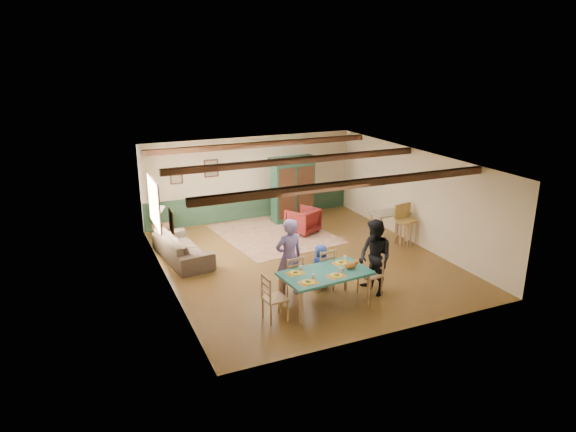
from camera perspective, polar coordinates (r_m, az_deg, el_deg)
name	(u,v)px	position (r m, az deg, el deg)	size (l,w,h in m)	color
floor	(303,261)	(13.59, 1.66, -4.97)	(8.00, 8.00, 0.00)	#573918
wall_back	(251,178)	(16.70, -4.18, 4.20)	(7.00, 0.02, 2.70)	beige
wall_left	(166,230)	(12.12, -13.42, -1.52)	(0.02, 8.00, 2.70)	beige
wall_right	(415,197)	(14.92, 13.97, 2.06)	(0.02, 8.00, 2.70)	beige
ceiling	(304,160)	(12.80, 1.77, 6.25)	(7.00, 8.00, 0.02)	silver
wainscot_back	(251,205)	(16.92, -4.09, 1.22)	(6.95, 0.03, 0.90)	#1F3926
ceiling_beam_front	(351,184)	(10.84, 7.00, 3.52)	(6.95, 0.16, 0.16)	black
ceiling_beam_mid	(297,161)	(13.17, 1.02, 6.19)	(6.95, 0.16, 0.16)	black
ceiling_beam_back	(261,145)	(15.53, -3.03, 7.94)	(6.95, 0.16, 0.16)	black
window_left	(154,203)	(13.67, -14.70, 1.46)	(0.06, 1.60, 1.30)	white
picture_left_wall	(171,221)	(11.44, -12.84, -0.52)	(0.04, 0.42, 0.52)	tan
picture_back_a	(211,168)	(16.20, -8.53, 5.26)	(0.45, 0.04, 0.55)	tan
picture_back_b	(176,176)	(15.99, -12.31, 4.33)	(0.38, 0.04, 0.48)	tan
dining_table	(325,289)	(11.14, 4.12, -8.13)	(1.89, 1.05, 0.79)	#1E6158
dining_chair_far_left	(291,276)	(11.49, 0.31, -6.67)	(0.44, 0.46, 1.00)	#A37951
dining_chair_far_right	(323,269)	(11.88, 3.87, -5.85)	(0.44, 0.46, 1.00)	#A37951
dining_chair_end_left	(275,297)	(10.55, -1.46, -9.01)	(0.44, 0.46, 1.00)	#A37951
dining_chair_end_right	(370,274)	(11.75, 9.13, -6.35)	(0.44, 0.46, 1.00)	#A37951
person_man	(289,258)	(11.39, 0.10, -4.66)	(0.66, 0.43, 1.81)	#705897
person_woman	(375,258)	(11.66, 9.62, -4.59)	(0.84, 0.66, 1.73)	black
person_child	(321,266)	(11.94, 3.65, -5.59)	(0.52, 0.34, 1.06)	#2841A1
cat	(351,265)	(11.16, 6.98, -5.42)	(0.38, 0.15, 0.19)	#BF6421
place_setting_near_left	(308,280)	(10.47, 2.28, -7.15)	(0.42, 0.32, 0.11)	yellow
place_setting_near_center	(336,274)	(10.81, 5.40, -6.39)	(0.42, 0.32, 0.11)	yellow
place_setting_far_left	(296,271)	(10.88, 0.85, -6.13)	(0.42, 0.32, 0.11)	yellow
place_setting_far_right	(341,261)	(11.45, 5.90, -4.97)	(0.42, 0.32, 0.11)	yellow
area_rug	(274,234)	(15.53, -1.54, -2.00)	(2.99, 3.55, 0.01)	beige
armoire	(293,189)	(16.50, 0.53, 3.00)	(1.48, 0.59, 2.10)	#153627
armchair	(303,221)	(15.54, 1.65, -0.51)	(0.82, 0.84, 0.77)	#460E10
sofa	(182,247)	(13.82, -11.66, -3.45)	(2.34, 0.91, 0.68)	#3E3227
end_table	(162,235)	(14.97, -13.85, -2.10)	(0.48, 0.48, 0.60)	black
table_lamp	(160,216)	(14.79, -14.01, -0.02)	(0.30, 0.30, 0.55)	tan
counter_table	(389,226)	(15.11, 11.18, -1.14)	(1.07, 0.62, 0.89)	tan
bar_stool_left	(403,226)	(14.74, 12.71, -1.14)	(0.42, 0.46, 1.18)	#AE8C43
bar_stool_right	(409,225)	(14.88, 13.26, -0.98)	(0.42, 0.46, 1.19)	#AE8C43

